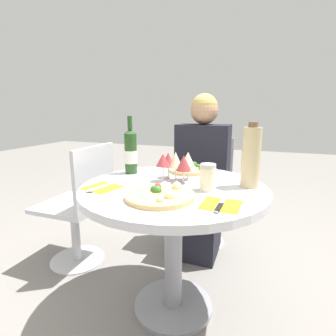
# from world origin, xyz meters

# --- Properties ---
(ground_plane) EXTENTS (12.00, 12.00, 0.00)m
(ground_plane) POSITION_xyz_m (0.00, 0.00, 0.00)
(ground_plane) COLOR gray
(ground_plane) RESTS_ON ground
(dining_table) EXTENTS (0.92, 0.92, 0.70)m
(dining_table) POSITION_xyz_m (0.00, 0.00, 0.56)
(dining_table) COLOR gray
(dining_table) RESTS_ON ground_plane
(chair_behind_diner) EXTENTS (0.42, 0.42, 0.84)m
(chair_behind_diner) POSITION_xyz_m (-0.03, 0.84, 0.41)
(chair_behind_diner) COLOR silver
(chair_behind_diner) RESTS_ON ground_plane
(seated_diner) EXTENTS (0.39, 0.47, 1.19)m
(seated_diner) POSITION_xyz_m (-0.03, 0.70, 0.54)
(seated_diner) COLOR black
(seated_diner) RESTS_ON ground_plane
(chair_empty_side) EXTENTS (0.42, 0.42, 0.84)m
(chair_empty_side) POSITION_xyz_m (-0.74, 0.19, 0.41)
(chair_empty_side) COLOR silver
(chair_empty_side) RESTS_ON ground_plane
(pizza_large) EXTENTS (0.30, 0.30, 0.05)m
(pizza_large) POSITION_xyz_m (0.01, -0.20, 0.71)
(pizza_large) COLOR #DBB26B
(pizza_large) RESTS_ON dining_table
(pizza_small_far) EXTENTS (0.26, 0.26, 0.05)m
(pizza_small_far) POSITION_xyz_m (-0.01, 0.33, 0.71)
(pizza_small_far) COLOR #DBB26B
(pizza_small_far) RESTS_ON dining_table
(wine_bottle) EXTENTS (0.07, 0.07, 0.33)m
(wine_bottle) POSITION_xyz_m (-0.32, 0.16, 0.83)
(wine_bottle) COLOR #23471E
(wine_bottle) RESTS_ON dining_table
(tall_carafe) EXTENTS (0.09, 0.09, 0.31)m
(tall_carafe) POSITION_xyz_m (0.35, 0.11, 0.85)
(tall_carafe) COLOR tan
(tall_carafe) RESTS_ON dining_table
(sugar_shaker) EXTENTS (0.08, 0.08, 0.13)m
(sugar_shaker) POSITION_xyz_m (0.17, -0.02, 0.76)
(sugar_shaker) COLOR silver
(sugar_shaker) RESTS_ON dining_table
(wine_glass_front_left) EXTENTS (0.08, 0.08, 0.15)m
(wine_glass_front_left) POSITION_xyz_m (-0.08, 0.06, 0.81)
(wine_glass_front_left) COLOR silver
(wine_glass_front_left) RESTS_ON dining_table
(wine_glass_back_left) EXTENTS (0.08, 0.08, 0.14)m
(wine_glass_back_left) POSITION_xyz_m (-0.08, 0.13, 0.80)
(wine_glass_back_left) COLOR silver
(wine_glass_back_left) RESTS_ON dining_table
(wine_glass_center) EXTENTS (0.07, 0.07, 0.16)m
(wine_glass_center) POSITION_xyz_m (-0.02, 0.10, 0.81)
(wine_glass_center) COLOR silver
(wine_glass_center) RESTS_ON dining_table
(wine_glass_front_right) EXTENTS (0.08, 0.08, 0.15)m
(wine_glass_front_right) POSITION_xyz_m (0.03, 0.06, 0.80)
(wine_glass_front_right) COLOR silver
(wine_glass_front_right) RESTS_ON dining_table
(wine_glass_back_right) EXTENTS (0.07, 0.07, 0.15)m
(wine_glass_back_right) POSITION_xyz_m (0.03, 0.13, 0.81)
(wine_glass_back_right) COLOR silver
(wine_glass_back_right) RESTS_ON dining_table
(place_setting_left) EXTENTS (0.18, 0.19, 0.01)m
(place_setting_left) POSITION_xyz_m (-0.31, -0.16, 0.70)
(place_setting_left) COLOR yellow
(place_setting_left) RESTS_ON dining_table
(place_setting_right) EXTENTS (0.16, 0.19, 0.01)m
(place_setting_right) POSITION_xyz_m (0.26, -0.19, 0.70)
(place_setting_right) COLOR yellow
(place_setting_right) RESTS_ON dining_table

